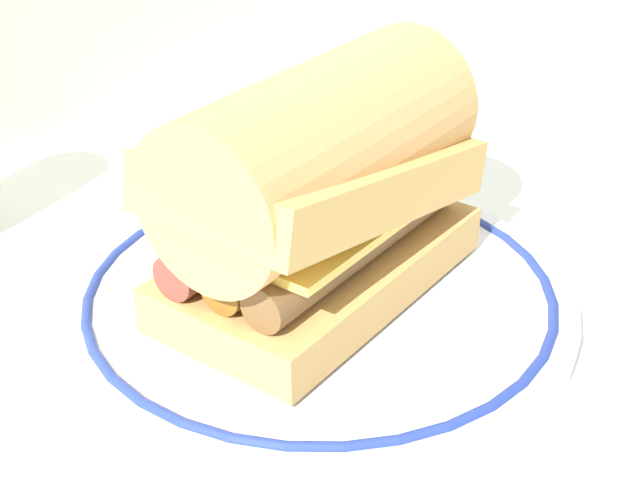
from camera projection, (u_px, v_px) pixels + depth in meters
The scene contains 3 objects.
ground_plane at pixel (316, 324), 0.52m from camera, with size 1.50×1.50×0.00m, color white.
plate at pixel (320, 296), 0.53m from camera, with size 0.29×0.29×0.01m.
sausage_sandwich at pixel (320, 184), 0.50m from camera, with size 0.21×0.15×0.13m.
Camera 1 is at (-0.26, -0.34, 0.30)m, focal length 51.99 mm.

